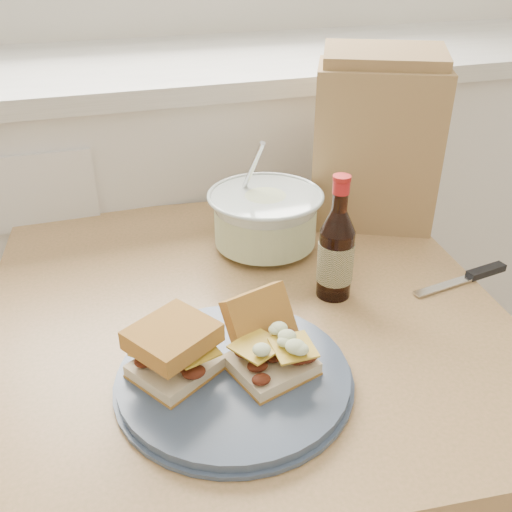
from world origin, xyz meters
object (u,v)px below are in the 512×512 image
object	(u,v)px
plate	(234,377)
paper_bag	(375,147)
dining_table	(243,352)
beer_bottle	(336,253)
coleslaw_bowl	(265,221)

from	to	relation	value
plate	paper_bag	size ratio (longest dim) A/B	0.99
dining_table	beer_bottle	distance (m)	0.24
dining_table	plate	world-z (taller)	plate
coleslaw_bowl	beer_bottle	bearing A→B (deg)	-73.70
coleslaw_bowl	paper_bag	xyz separation A→B (m)	(0.25, 0.05, 0.10)
dining_table	coleslaw_bowl	distance (m)	0.25
plate	paper_bag	xyz separation A→B (m)	(0.41, 0.39, 0.15)
dining_table	coleslaw_bowl	xyz separation A→B (m)	(0.10, 0.17, 0.16)
plate	paper_bag	world-z (taller)	paper_bag
beer_bottle	dining_table	bearing A→B (deg)	-172.68
dining_table	beer_bottle	bearing A→B (deg)	-0.24
coleslaw_bowl	paper_bag	world-z (taller)	paper_bag
beer_bottle	coleslaw_bowl	bearing A→B (deg)	120.42
coleslaw_bowl	paper_bag	size ratio (longest dim) A/B	0.69
coleslaw_bowl	beer_bottle	xyz separation A→B (m)	(0.05, -0.19, 0.02)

